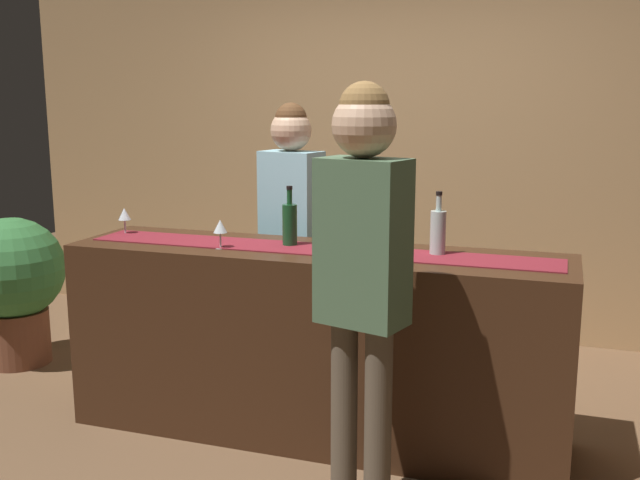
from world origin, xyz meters
TOP-DOWN VIEW (x-y plane):
  - ground_plane at (0.00, 0.00)m, footprint 10.00×10.00m
  - back_wall at (0.00, 1.90)m, footprint 6.00×0.12m
  - bar_counter at (0.00, 0.00)m, footprint 2.48×0.60m
  - counter_runner_cloth at (0.00, 0.00)m, footprint 2.36×0.28m
  - wine_bottle_green at (-0.15, 0.05)m, footprint 0.07×0.07m
  - wine_bottle_clear at (0.59, 0.07)m, footprint 0.07×0.07m
  - wine_glass_near_customer at (-1.12, 0.07)m, footprint 0.07×0.07m
  - wine_glass_mid_counter at (-0.45, -0.12)m, footprint 0.07×0.07m
  - bartender at (-0.34, 0.58)m, footprint 0.38×0.27m
  - customer_sipping at (0.42, -0.64)m, footprint 0.38×0.28m
  - potted_plant_tall at (-2.15, 0.35)m, footprint 0.65×0.65m

SIDE VIEW (x-z plane):
  - ground_plane at x=0.00m, z-range 0.00..0.00m
  - bar_counter at x=0.00m, z-range 0.00..0.96m
  - potted_plant_tall at x=-2.15m, z-range 0.07..1.03m
  - counter_runner_cloth at x=0.00m, z-range 0.96..0.97m
  - bartender at x=-0.34m, z-range 0.19..1.86m
  - wine_glass_near_customer at x=-1.12m, z-range 1.00..1.14m
  - wine_glass_mid_counter at x=-0.45m, z-range 1.00..1.14m
  - wine_bottle_green at x=-0.15m, z-range 0.92..1.23m
  - wine_bottle_clear at x=0.59m, z-range 0.92..1.23m
  - customer_sipping at x=0.42m, z-range 0.22..1.98m
  - back_wall at x=0.00m, z-range 0.00..2.90m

